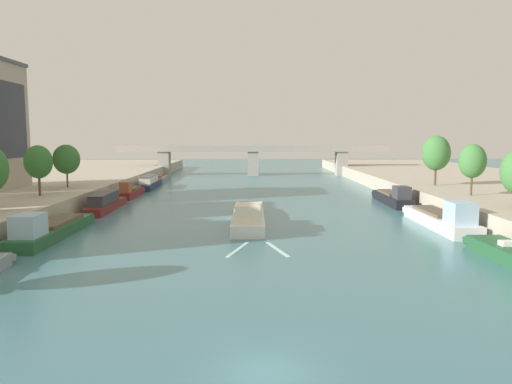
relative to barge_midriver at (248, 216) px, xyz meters
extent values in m
plane|color=#42757F|center=(0.92, -36.11, -0.96)|extent=(400.00, 400.00, 0.00)
cube|color=silver|center=(0.00, 0.64, -0.35)|extent=(3.64, 18.80, 1.23)
cube|color=silver|center=(0.06, 10.38, -0.23)|extent=(3.36, 1.28, 0.98)
cube|color=silver|center=(0.00, 0.64, 0.30)|extent=(3.71, 18.80, 0.06)
cube|color=beige|center=(-0.03, -5.74, 1.25)|extent=(2.67, 3.77, 1.84)
cube|color=black|center=(-0.02, -3.86, 1.52)|extent=(2.12, 0.04, 0.52)
cube|color=brown|center=(0.01, 2.52, 0.51)|extent=(2.81, 9.78, 0.36)
cylinder|color=#232328|center=(0.50, -5.00, 0.88)|extent=(0.07, 0.07, 1.10)
cube|color=silver|center=(2.71, -13.06, -0.95)|extent=(1.97, 5.87, 0.03)
cube|color=silver|center=(-0.89, -13.04, -0.95)|extent=(2.03, 5.86, 0.03)
cube|color=gray|center=(-19.90, -17.92, -0.38)|extent=(2.15, 1.28, 0.85)
cube|color=#235633|center=(-19.92, -7.31, -0.41)|extent=(3.12, 15.88, 1.11)
cube|color=#235633|center=(-19.96, 0.97, -0.30)|extent=(2.90, 1.25, 0.92)
cube|color=#235633|center=(-19.92, -7.31, 0.17)|extent=(3.18, 15.88, 0.06)
cube|color=#9EBCD6|center=(-19.90, -12.71, 1.23)|extent=(2.30, 3.18, 2.05)
cube|color=black|center=(-19.91, -11.11, 1.54)|extent=(1.83, 0.04, 0.57)
cube|color=brown|center=(-19.93, -5.73, 0.38)|extent=(2.41, 8.26, 0.36)
cylinder|color=#232328|center=(-19.45, -12.07, 0.75)|extent=(0.07, 0.07, 1.10)
cube|color=maroon|center=(-19.85, 10.56, -0.45)|extent=(2.56, 13.39, 1.03)
cube|color=maroon|center=(-19.96, 17.59, -0.35)|extent=(2.25, 1.26, 0.88)
cube|color=maroon|center=(-19.85, 10.56, 0.09)|extent=(2.60, 13.39, 0.06)
cube|color=#38383D|center=(-19.83, 9.89, 0.81)|extent=(2.06, 8.57, 1.38)
cube|color=#4C4C51|center=(-19.83, 9.89, 1.55)|extent=(2.20, 8.83, 0.08)
cylinder|color=#232328|center=(-19.43, 6.56, 0.67)|extent=(0.07, 0.07, 1.10)
cube|color=maroon|center=(-19.93, 25.36, -0.41)|extent=(2.17, 10.36, 1.11)
cube|color=maroon|center=(-19.87, 30.87, -0.30)|extent=(1.98, 1.25, 0.92)
cube|color=maroon|center=(-19.93, 25.36, 0.17)|extent=(2.21, 10.36, 0.06)
cube|color=#9E5133|center=(-19.97, 21.84, 1.07)|extent=(1.57, 2.08, 1.74)
cube|color=black|center=(-19.96, 22.88, 1.33)|extent=(1.24, 0.04, 0.49)
cube|color=brown|center=(-19.92, 26.39, 0.38)|extent=(1.67, 5.39, 0.36)
cylinder|color=#232328|center=(-19.65, 22.25, 0.75)|extent=(0.07, 0.07, 1.10)
cube|color=#1E284C|center=(-19.86, 39.86, -0.40)|extent=(2.97, 14.18, 1.12)
cube|color=#1E284C|center=(-20.05, 47.27, -0.29)|extent=(2.50, 1.30, 0.93)
cube|color=#1E284C|center=(-19.86, 39.86, 0.19)|extent=(3.02, 14.18, 0.06)
cube|color=beige|center=(-19.84, 39.15, 0.85)|extent=(2.37, 9.09, 1.26)
cube|color=#4C4C51|center=(-19.84, 39.15, 1.52)|extent=(2.53, 9.36, 0.08)
cylinder|color=#232328|center=(-19.36, 35.64, 0.77)|extent=(0.07, 0.07, 1.10)
cube|color=gray|center=(-20.00, 54.11, -0.46)|extent=(1.86, 9.85, 1.01)
cube|color=gray|center=(-20.08, 59.37, -0.36)|extent=(1.64, 1.24, 0.87)
cube|color=gray|center=(-20.00, 54.11, 0.07)|extent=(1.89, 9.85, 0.06)
cube|color=#9E5133|center=(-20.03, 56.27, 0.30)|extent=(0.87, 0.91, 0.40)
cube|color=#9E5133|center=(-19.96, 51.36, 0.34)|extent=(0.95, 1.11, 0.48)
cylinder|color=#232328|center=(-19.70, 51.17, 0.65)|extent=(0.07, 0.07, 1.10)
cube|color=#235633|center=(21.63, -12.26, -0.26)|extent=(2.95, 1.29, 0.95)
cube|color=white|center=(21.71, -17.07, 0.46)|extent=(1.55, 0.93, 0.40)
cube|color=silver|center=(21.72, -2.21, -0.33)|extent=(3.19, 15.54, 1.28)
cube|color=silver|center=(21.72, 5.91, -0.20)|extent=(3.03, 1.26, 1.01)
cube|color=silver|center=(21.72, -2.21, 0.34)|extent=(3.26, 15.54, 0.06)
cube|color=#9EBCD6|center=(21.72, -7.49, 1.49)|extent=(2.39, 3.11, 2.23)
cube|color=black|center=(21.72, -5.93, 1.82)|extent=(1.91, 0.03, 0.62)
cube|color=brown|center=(21.72, -0.65, 0.55)|extent=(2.49, 8.08, 0.36)
cylinder|color=#232328|center=(22.20, -6.87, 0.92)|extent=(0.07, 0.07, 1.10)
cube|color=black|center=(21.85, 16.74, -0.33)|extent=(2.91, 14.12, 1.28)
cube|color=black|center=(21.97, 24.13, -0.20)|extent=(2.57, 1.30, 1.01)
cube|color=black|center=(21.85, 16.74, 0.34)|extent=(2.96, 14.12, 0.06)
cube|color=#38383D|center=(21.78, 11.96, 1.27)|extent=(2.05, 2.85, 1.80)
cube|color=black|center=(21.80, 13.37, 1.54)|extent=(1.61, 0.06, 0.51)
cube|color=brown|center=(21.88, 18.15, 0.55)|extent=(2.21, 7.35, 0.36)
cylinder|color=#232328|center=(22.19, 12.51, 0.92)|extent=(0.07, 0.07, 1.10)
cylinder|color=brown|center=(-27.18, 6.69, 3.17)|extent=(0.32, 0.32, 3.24)
ellipsoid|color=#336B2D|center=(-27.18, 6.69, 5.97)|extent=(3.54, 3.54, 4.29)
cylinder|color=brown|center=(-27.49, 17.11, 3.08)|extent=(0.25, 0.25, 3.05)
ellipsoid|color=#336B2D|center=(-27.49, 17.11, 5.82)|extent=(3.94, 3.94, 4.41)
cylinder|color=brown|center=(29.13, 6.46, 3.20)|extent=(0.28, 0.28, 3.28)
ellipsoid|color=#427F3D|center=(29.13, 6.46, 6.05)|extent=(3.46, 3.46, 4.42)
cylinder|color=brown|center=(29.37, 19.51, 3.35)|extent=(0.35, 0.35, 3.59)
ellipsoid|color=#427F3D|center=(29.37, 19.51, 6.64)|extent=(4.34, 4.34, 5.45)
cube|color=#232833|center=(-34.14, 14.49, 11.54)|extent=(0.04, 9.13, 10.90)
cube|color=#9E998E|center=(0.92, 70.08, 5.59)|extent=(70.22, 4.40, 0.60)
cube|color=#9E998E|center=(0.92, 68.08, 6.34)|extent=(70.22, 0.30, 0.90)
cube|color=#9E998E|center=(0.92, 72.08, 6.34)|extent=(70.22, 0.30, 0.90)
cube|color=#9E998E|center=(-22.18, 70.08, 2.16)|extent=(2.80, 3.60, 6.25)
cube|color=#9E998E|center=(0.92, 70.08, 2.16)|extent=(2.80, 3.60, 6.25)
cube|color=#9E998E|center=(24.03, 70.08, 2.16)|extent=(2.80, 3.60, 6.25)
camera|label=1|loc=(0.25, -56.11, 9.28)|focal=33.96mm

